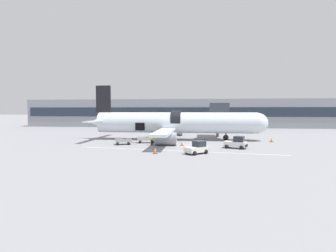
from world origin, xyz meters
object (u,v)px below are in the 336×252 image
Objects in this scene: ground_crew_loader_a at (164,136)px; ground_crew_driver at (152,139)px; baggage_tug_mid at (197,148)px; baggage_cart_loading at (148,140)px; airplane at (174,123)px; ground_crew_loader_b at (163,138)px; baggage_tug_lead at (236,143)px; baggage_cart_queued at (124,142)px.

ground_crew_loader_a reaches higher than ground_crew_driver.
baggage_tug_mid is 13.00m from baggage_cart_loading.
airplane reaches higher than ground_crew_loader_b.
ground_crew_loader_b reaches higher than baggage_cart_loading.
ground_crew_driver is at bearing -109.82° from airplane.
baggage_cart_loading is at bearing -128.12° from airplane.
baggage_tug_lead is at bearing -22.43° from ground_crew_loader_b.
baggage_cart_queued is (-11.62, 7.63, -0.24)m from baggage_tug_mid.
baggage_tug_mid is at bearing -60.44° from ground_crew_loader_b.
baggage_cart_loading is 3.20m from ground_crew_loader_a.
ground_crew_loader_b is at bearing -85.68° from ground_crew_loader_a.
ground_crew_loader_a is (5.90, 4.33, 0.51)m from baggage_cart_queued.
baggage_cart_loading is 1.14× the size of baggage_cart_queued.
airplane reaches higher than baggage_tug_lead.
baggage_cart_loading is 2.73m from ground_crew_loader_b.
baggage_tug_lead is 1.90× the size of ground_crew_loader_a.
baggage_cart_loading is at bearing 129.36° from baggage_tug_mid.
ground_crew_loader_a reaches higher than baggage_tug_mid.
airplane is 5.89m from ground_crew_loader_b.
baggage_tug_lead is 7.61m from baggage_tug_mid.
ground_crew_loader_a is 4.77m from ground_crew_driver.
baggage_cart_loading is 2.30× the size of ground_crew_driver.
airplane is 10.80m from baggage_cart_queued.
baggage_tug_mid is (4.27, -15.11, -2.35)m from airplane.
baggage_tug_mid is 1.73× the size of ground_crew_loader_a.
airplane is 6.92m from baggage_cart_loading.
baggage_tug_lead is 1.97× the size of ground_crew_driver.
baggage_cart_queued is at bearing -143.70° from ground_crew_loader_a.
baggage_cart_loading is at bearing 160.66° from baggage_tug_lead.
baggage_tug_lead is 0.86× the size of baggage_cart_loading.
ground_crew_driver is at bearing -66.10° from baggage_cart_loading.
airplane is at bearing 105.79° from baggage_tug_mid.
baggage_tug_mid is 1.80× the size of ground_crew_driver.
ground_crew_loader_a is 1.12× the size of ground_crew_loader_b.
baggage_tug_mid is 11.26m from ground_crew_loader_b.
baggage_tug_lead is (9.81, -9.90, -2.28)m from airplane.
baggage_cart_queued is 4.59m from ground_crew_driver.
airplane is 20.26× the size of ground_crew_loader_b.
baggage_cart_loading is (-8.24, 10.05, -0.20)m from baggage_tug_mid.
baggage_tug_mid is at bearing -46.27° from ground_crew_driver.
ground_crew_driver reaches higher than baggage_cart_loading.
baggage_cart_queued is at bearing -160.34° from ground_crew_loader_b.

